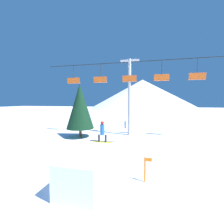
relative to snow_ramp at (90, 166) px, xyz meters
name	(u,v)px	position (x,y,z in m)	size (l,w,h in m)	color
ground_plane	(80,184)	(-0.45, -0.42, -0.86)	(220.00, 220.00, 0.00)	white
mountain_ridge	(142,94)	(-0.45, 87.81, 8.02)	(65.14, 65.14, 17.76)	silver
snow_ramp	(90,166)	(0.00, 0.00, 0.00)	(2.03, 4.40, 1.72)	white
snowboarder	(102,132)	(0.15, 1.81, 1.58)	(1.35, 0.28, 1.43)	yellow
chairlift	(129,88)	(0.71, 11.91, 5.33)	(23.19, 0.44, 9.88)	#B2B2B7
pine_tree_near	(80,106)	(-5.07, 9.39, 2.99)	(3.37, 3.37, 6.60)	#4C3823
trail_marker	(145,169)	(2.99, 0.60, -0.11)	(0.41, 0.10, 1.40)	orange
distant_skier	(125,124)	(-0.52, 16.69, -0.19)	(0.24, 0.24, 1.23)	black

